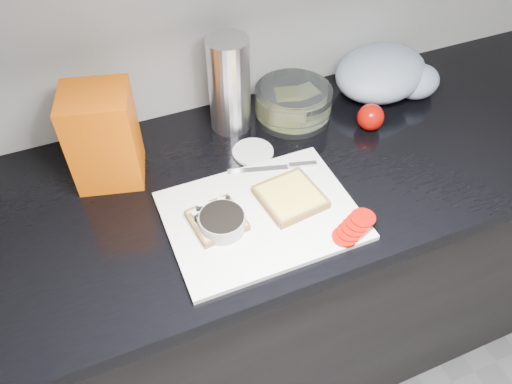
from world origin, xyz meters
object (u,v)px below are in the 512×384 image
glass_bowl (293,103)px  bread_bag (104,137)px  cutting_board (261,216)px  steel_canister (229,85)px

glass_bowl → bread_bag: size_ratio=0.88×
cutting_board → steel_canister: steel_canister is taller
bread_bag → steel_canister: (0.32, 0.07, 0.01)m
cutting_board → bread_bag: bearing=135.9°
cutting_board → glass_bowl: (0.21, 0.30, 0.03)m
bread_bag → steel_canister: bearing=26.0°
bread_bag → steel_canister: 0.32m
glass_bowl → bread_bag: bread_bag is taller
cutting_board → steel_canister: size_ratio=1.64×
cutting_board → steel_canister: (0.05, 0.32, 0.12)m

